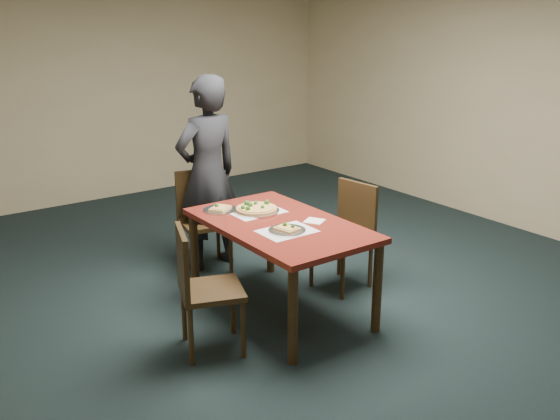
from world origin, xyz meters
TOP-DOWN VIEW (x-y plane):
  - ground at (0.00, 0.00)m, footprint 8.00×8.00m
  - room_shell at (0.00, 0.00)m, footprint 8.00×8.00m
  - dining_table at (-0.31, 0.11)m, footprint 0.90×1.50m
  - chair_far at (-0.36, 1.28)m, footprint 0.50×0.50m
  - chair_left at (-1.12, -0.06)m, footprint 0.54×0.54m
  - chair_right at (0.46, 0.19)m, footprint 0.47×0.47m
  - diner at (-0.29, 1.27)m, footprint 0.69×0.49m
  - placemat_main at (-0.31, 0.44)m, footprint 0.42×0.32m
  - placemat_near at (-0.39, -0.08)m, footprint 0.40×0.30m
  - pizza_pan at (-0.31, 0.44)m, footprint 0.37×0.37m
  - slice_plate_near at (-0.39, -0.08)m, footprint 0.28×0.28m
  - slice_plate_far at (-0.53, 0.64)m, footprint 0.28×0.28m
  - napkin at (-0.08, -0.03)m, footprint 0.19×0.19m

SIDE VIEW (x-z plane):
  - ground at x=0.00m, z-range 0.00..0.00m
  - chair_far at x=-0.36m, z-range 0.06..0.97m
  - chair_left at x=-1.12m, z-range 0.06..0.97m
  - chair_right at x=0.46m, z-range 0.06..0.97m
  - dining_table at x=-0.31m, z-range 0.28..1.03m
  - placemat_main at x=-0.31m, z-range 0.75..0.75m
  - placemat_near at x=-0.39m, z-range 0.75..0.75m
  - napkin at x=-0.08m, z-range 0.75..0.76m
  - slice_plate_far at x=-0.53m, z-range 0.73..0.79m
  - slice_plate_near at x=-0.39m, z-range 0.73..0.79m
  - pizza_pan at x=-0.31m, z-range 0.74..0.81m
  - diner at x=-0.29m, z-range 0.00..1.78m
  - room_shell at x=0.00m, z-range -2.26..5.74m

